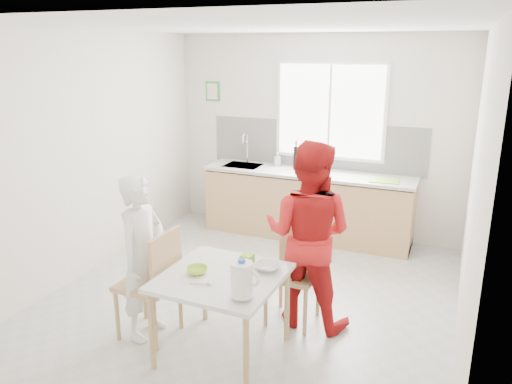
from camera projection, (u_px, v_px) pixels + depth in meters
ground at (250, 299)px, 5.19m from camera, size 4.50×4.50×0.00m
room_shell at (249, 144)px, 4.72m from camera, size 4.50×4.50×4.50m
window at (330, 111)px, 6.60m from camera, size 1.50×0.06×1.30m
backsplash at (315, 145)px, 6.82m from camera, size 3.00×0.02×0.65m
picture_frame at (213, 91)px, 7.20m from camera, size 0.22×0.03×0.28m
kitchen_counter at (306, 207)px, 6.80m from camera, size 2.84×0.64×1.37m
dining_table at (222, 284)px, 4.10m from camera, size 0.98×0.98×0.73m
chair_left at (155, 279)px, 4.39m from camera, size 0.48×0.48×1.02m
chair_far at (296, 266)px, 4.71m from camera, size 0.46×0.46×0.98m
person_white at (143, 258)px, 4.38m from camera, size 0.37×0.55×1.50m
person_red at (308, 235)px, 4.56m from camera, size 0.87×0.69×1.75m
bowl_green at (197, 270)px, 4.10m from camera, size 0.18×0.18×0.05m
bowl_white at (267, 267)px, 4.17m from camera, size 0.23×0.23×0.05m
milk_jug at (242, 279)px, 3.66m from camera, size 0.23×0.17×0.29m
green_box at (247, 259)px, 4.27m from camera, size 0.10×0.10×0.09m
spoon at (199, 284)px, 3.91m from camera, size 0.16×0.06×0.01m
cutting_board at (384, 181)px, 6.18m from camera, size 0.36×0.27×0.01m
wine_bottle_a at (296, 158)px, 6.72m from camera, size 0.07×0.07×0.32m
wine_bottle_b at (320, 161)px, 6.60m from camera, size 0.07×0.07×0.30m
jar_amber at (319, 165)px, 6.66m from camera, size 0.06×0.06×0.16m
soap_bottle at (278, 159)px, 6.95m from camera, size 0.11×0.11×0.19m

